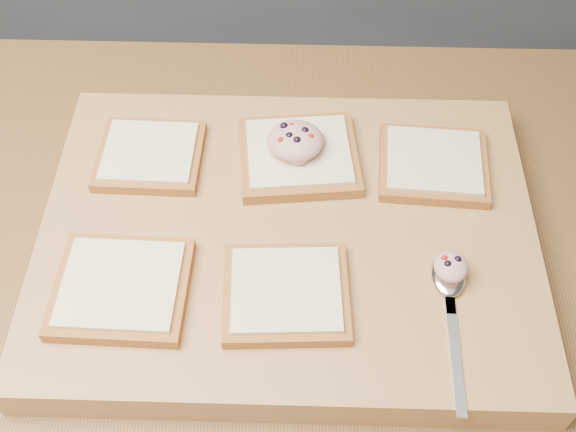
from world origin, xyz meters
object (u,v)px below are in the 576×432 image
(tuna_salad_dollop, at_px, (295,140))
(spoon, at_px, (449,286))
(cutting_board, at_px, (288,238))
(bread_far_center, at_px, (299,156))

(tuna_salad_dollop, xyz_separation_m, spoon, (0.15, -0.17, -0.03))
(cutting_board, bearing_deg, tuna_salad_dollop, 86.82)
(cutting_board, bearing_deg, spoon, -24.44)
(tuna_salad_dollop, height_order, spoon, tuna_salad_dollop)
(bread_far_center, distance_m, tuna_salad_dollop, 0.02)
(cutting_board, distance_m, bread_far_center, 0.10)
(bread_far_center, height_order, tuna_salad_dollop, tuna_salad_dollop)
(cutting_board, relative_size, spoon, 3.03)
(cutting_board, bearing_deg, bread_far_center, 84.22)
(tuna_salad_dollop, bearing_deg, bread_far_center, -9.27)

